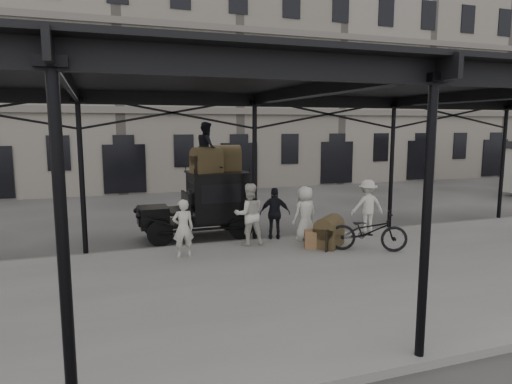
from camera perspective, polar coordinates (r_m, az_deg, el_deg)
ground at (r=12.68m, az=2.84°, el=-8.59°), size 120.00×120.00×0.00m
platform at (r=10.93m, az=6.86°, el=-11.05°), size 28.00×8.00×0.15m
canopy at (r=10.60m, az=6.62°, el=13.19°), size 22.50×9.00×4.74m
building_frontage at (r=29.78m, az=-10.66°, el=14.56°), size 64.00×8.00×14.00m
taxi at (r=15.16m, az=-6.03°, el=-1.16°), size 3.65×1.55×2.18m
porter_left at (r=12.51m, az=-9.09°, el=-4.48°), size 0.58×0.38×1.58m
porter_midleft at (r=13.55m, az=-0.88°, el=-2.79°), size 0.95×0.77×1.85m
porter_centre at (r=14.22m, az=6.17°, el=-2.66°), size 0.93×0.72×1.69m
porter_official at (r=14.29m, az=2.39°, el=-2.69°), size 1.03×0.70×1.62m
porter_right at (r=15.82m, az=13.77°, el=-1.64°), size 1.20×0.80×1.74m
bicycle at (r=13.36m, az=13.85°, el=-4.77°), size 2.28×1.65×1.14m
porter_roof at (r=14.87m, az=-6.17°, el=5.59°), size 0.70×0.85×1.63m
steamer_trunk_roof_near at (r=14.74m, az=-6.20°, el=3.74°), size 1.07×0.83×0.69m
steamer_trunk_roof_far at (r=15.36m, az=-3.85°, el=4.01°), size 0.99×0.62×0.72m
steamer_trunk_platform at (r=13.64m, az=9.09°, el=-5.18°), size 1.19×1.16×0.75m
wicker_hamper at (r=13.48m, az=7.37°, el=-5.87°), size 0.72×0.63×0.50m
suitcase_upright at (r=13.75m, az=8.69°, el=-5.73°), size 0.20×0.61×0.45m
suitcase_flat at (r=13.51m, az=8.99°, el=-6.10°), size 0.61×0.39×0.40m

